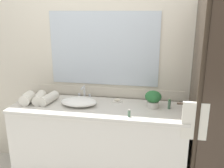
{
  "coord_description": "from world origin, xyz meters",
  "views": [
    {
      "loc": [
        0.57,
        -2.35,
        1.85
      ],
      "look_at": [
        0.15,
        0.0,
        1.15
      ],
      "focal_mm": 39.92,
      "sensor_mm": 36.0,
      "label": 1
    }
  ],
  "objects": [
    {
      "name": "rolled_towel_near_edge",
      "position": [
        -0.76,
        -0.05,
        0.96
      ],
      "size": [
        0.14,
        0.2,
        0.12
      ],
      "primitive_type": "cylinder",
      "rotation": [
        1.57,
        0.0,
        0.13
      ],
      "color": "silver",
      "rests_on": "vanity_cabinet"
    },
    {
      "name": "sink_basin",
      "position": [
        -0.2,
        -0.0,
        0.94
      ],
      "size": [
        0.39,
        0.27,
        0.08
      ],
      "primitive_type": "ellipsoid",
      "color": "white",
      "rests_on": "vanity_cabinet"
    },
    {
      "name": "vanity_cabinet",
      "position": [
        0.0,
        0.01,
        0.45
      ],
      "size": [
        1.8,
        0.58,
        0.9
      ],
      "color": "silver",
      "rests_on": "ground_plane"
    },
    {
      "name": "amenity_bottle_body_wash",
      "position": [
        0.73,
        0.07,
        0.95
      ],
      "size": [
        0.03,
        0.03,
        0.1
      ],
      "color": "#4C7056",
      "rests_on": "vanity_cabinet"
    },
    {
      "name": "soap_dish",
      "position": [
        0.18,
        0.17,
        0.91
      ],
      "size": [
        0.1,
        0.07,
        0.04
      ],
      "color": "silver",
      "rests_on": "vanity_cabinet"
    },
    {
      "name": "rolled_towel_far_edge",
      "position": [
        -0.54,
        0.01,
        0.95
      ],
      "size": [
        0.14,
        0.27,
        0.1
      ],
      "primitive_type": "cylinder",
      "rotation": [
        1.57,
        0.0,
        -0.16
      ],
      "color": "silver",
      "rests_on": "vanity_cabinet"
    },
    {
      "name": "wall_back_with_mirror",
      "position": [
        0.0,
        0.34,
        1.3
      ],
      "size": [
        4.4,
        0.06,
        2.6
      ],
      "color": "beige",
      "rests_on": "ground_plane"
    },
    {
      "name": "amenity_bottle_conditioner",
      "position": [
        0.35,
        -0.2,
        0.93
      ],
      "size": [
        0.02,
        0.02,
        0.07
      ],
      "color": "#4C7056",
      "rests_on": "vanity_cabinet"
    },
    {
      "name": "rolled_towel_middle",
      "position": [
        -0.65,
        0.01,
        0.95
      ],
      "size": [
        0.16,
        0.27,
        0.1
      ],
      "primitive_type": "cylinder",
      "rotation": [
        1.57,
        0.0,
        0.23
      ],
      "color": "silver",
      "rests_on": "vanity_cabinet"
    },
    {
      "name": "faucet",
      "position": [
        -0.2,
        0.2,
        0.95
      ],
      "size": [
        0.17,
        0.13,
        0.16
      ],
      "color": "silver",
      "rests_on": "vanity_cabinet"
    },
    {
      "name": "potted_plant",
      "position": [
        0.56,
        0.07,
        1.0
      ],
      "size": [
        0.17,
        0.17,
        0.18
      ],
      "color": "beige",
      "rests_on": "vanity_cabinet"
    }
  ]
}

